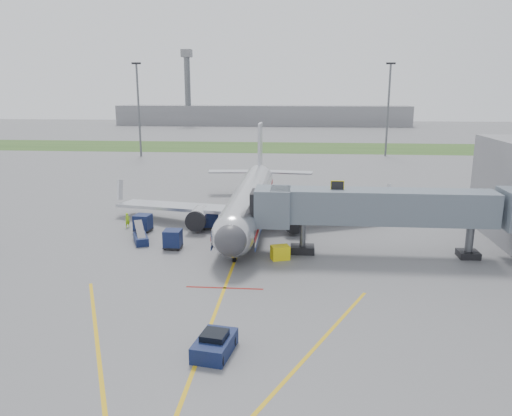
# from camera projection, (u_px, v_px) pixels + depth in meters

# --- Properties ---
(ground) EXTENTS (400.00, 400.00, 0.00)m
(ground) POSITION_uv_depth(u_px,v_px,m) (232.00, 270.00, 42.24)
(ground) COLOR #565659
(ground) RESTS_ON ground
(grass_strip) EXTENTS (300.00, 25.00, 0.01)m
(grass_strip) POSITION_uv_depth(u_px,v_px,m) (278.00, 147.00, 129.41)
(grass_strip) COLOR #2D4C1E
(grass_strip) RESTS_ON ground
(apron_markings) EXTENTS (21.52, 50.00, 0.01)m
(apron_markings) POSITION_uv_depth(u_px,v_px,m) (217.00, 307.00, 35.07)
(apron_markings) COLOR gold
(apron_markings) RESTS_ON ground
(airliner) EXTENTS (32.10, 35.67, 10.25)m
(airliner) POSITION_uv_depth(u_px,v_px,m) (249.00, 200.00, 56.39)
(airliner) COLOR silver
(airliner) RESTS_ON ground
(jet_bridge) EXTENTS (25.30, 4.00, 6.90)m
(jet_bridge) POSITION_uv_depth(u_px,v_px,m) (380.00, 208.00, 44.96)
(jet_bridge) COLOR slate
(jet_bridge) RESTS_ON ground
(light_mast_left) EXTENTS (2.00, 0.44, 20.40)m
(light_mast_left) POSITION_uv_depth(u_px,v_px,m) (139.00, 108.00, 110.03)
(light_mast_left) COLOR #595B60
(light_mast_left) RESTS_ON ground
(light_mast_right) EXTENTS (2.00, 0.44, 20.40)m
(light_mast_right) POSITION_uv_depth(u_px,v_px,m) (388.00, 108.00, 110.27)
(light_mast_right) COLOR #595B60
(light_mast_right) RESTS_ON ground
(distant_terminal) EXTENTS (120.00, 14.00, 8.00)m
(distant_terminal) POSITION_uv_depth(u_px,v_px,m) (262.00, 115.00, 206.80)
(distant_terminal) COLOR slate
(distant_terminal) RESTS_ON ground
(control_tower) EXTENTS (4.00, 4.00, 30.00)m
(control_tower) POSITION_uv_depth(u_px,v_px,m) (187.00, 82.00, 201.34)
(control_tower) COLOR #595B60
(control_tower) RESTS_ON ground
(pushback_tug) EXTENTS (2.43, 3.44, 1.32)m
(pushback_tug) POSITION_uv_depth(u_px,v_px,m) (215.00, 345.00, 28.81)
(pushback_tug) COLOR #0B1B32
(pushback_tug) RESTS_ON ground
(baggage_cart_a) EXTENTS (1.71, 1.71, 1.81)m
(baggage_cart_a) POSITION_uv_depth(u_px,v_px,m) (173.00, 239.00, 47.69)
(baggage_cart_a) COLOR #0B1B32
(baggage_cart_a) RESTS_ON ground
(baggage_cart_b) EXTENTS (1.89, 1.89, 1.83)m
(baggage_cart_b) POSITION_uv_depth(u_px,v_px,m) (143.00, 223.00, 53.40)
(baggage_cart_b) COLOR #0B1B32
(baggage_cart_b) RESTS_ON ground
(baggage_cart_c) EXTENTS (2.15, 2.15, 1.94)m
(baggage_cart_c) POSITION_uv_depth(u_px,v_px,m) (210.00, 219.00, 54.64)
(baggage_cart_c) COLOR #0B1B32
(baggage_cart_c) RESTS_ON ground
(belt_loader) EXTENTS (2.42, 3.79, 1.81)m
(belt_loader) POSITION_uv_depth(u_px,v_px,m) (141.00, 238.00, 49.56)
(belt_loader) COLOR #0B1B32
(belt_loader) RESTS_ON ground
(ground_power_cart) EXTENTS (1.86, 1.53, 1.27)m
(ground_power_cart) POSITION_uv_depth(u_px,v_px,m) (280.00, 253.00, 44.66)
(ground_power_cart) COLOR yellow
(ground_power_cart) RESTS_ON ground
(ramp_worker) EXTENTS (0.67, 0.70, 1.62)m
(ramp_worker) POSITION_uv_depth(u_px,v_px,m) (128.00, 220.00, 54.89)
(ramp_worker) COLOR #9FDC19
(ramp_worker) RESTS_ON ground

